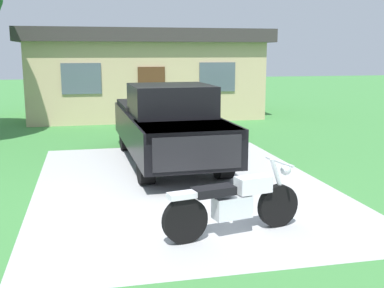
{
  "coord_description": "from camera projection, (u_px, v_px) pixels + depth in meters",
  "views": [
    {
      "loc": [
        -1.82,
        -9.11,
        2.64
      ],
      "look_at": [
        0.13,
        -0.36,
        0.9
      ],
      "focal_mm": 44.56,
      "sensor_mm": 36.0,
      "label": 1
    }
  ],
  "objects": [
    {
      "name": "motorcycle",
      "position": [
        235.0,
        203.0,
        6.93
      ],
      "size": [
        2.19,
        0.82,
        1.09
      ],
      "color": "black",
      "rests_on": "ground"
    },
    {
      "name": "ground_plane",
      "position": [
        182.0,
        185.0,
        9.62
      ],
      "size": [
        80.0,
        80.0,
        0.0
      ],
      "primitive_type": "plane",
      "color": "#41873F"
    },
    {
      "name": "neighbor_house",
      "position": [
        143.0,
        72.0,
        19.94
      ],
      "size": [
        9.6,
        5.6,
        3.5
      ],
      "color": "tan",
      "rests_on": "ground"
    },
    {
      "name": "driveway_pad",
      "position": [
        182.0,
        184.0,
        9.62
      ],
      "size": [
        5.74,
        8.07,
        0.01
      ],
      "primitive_type": "cube",
      "color": "#B8B8B8",
      "rests_on": "ground"
    },
    {
      "name": "pickup_truck",
      "position": [
        167.0,
        123.0,
        11.47
      ],
      "size": [
        2.16,
        5.68,
        1.9
      ],
      "color": "black",
      "rests_on": "ground"
    }
  ]
}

